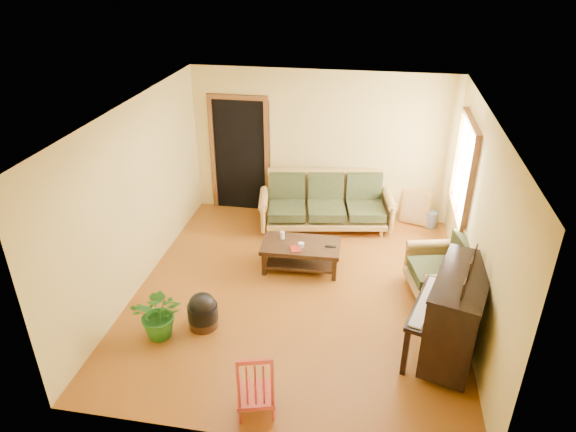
% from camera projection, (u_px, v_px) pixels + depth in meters
% --- Properties ---
extents(floor, '(5.00, 5.00, 0.00)m').
position_uv_depth(floor, '(297.00, 292.00, 7.27)').
color(floor, '#64320D').
rests_on(floor, ground).
extents(doorway, '(1.08, 0.16, 2.05)m').
position_uv_depth(doorway, '(240.00, 156.00, 9.19)').
color(doorway, black).
rests_on(doorway, floor).
extents(window, '(0.12, 1.36, 1.46)m').
position_uv_depth(window, '(464.00, 170.00, 7.37)').
color(window, white).
rests_on(window, right_wall).
extents(sofa, '(2.35, 1.30, 0.95)m').
position_uv_depth(sofa, '(326.00, 203.00, 8.74)').
color(sofa, '#A47D3C').
rests_on(sofa, floor).
extents(coffee_table, '(1.19, 0.68, 0.42)m').
position_uv_depth(coffee_table, '(301.00, 256.00, 7.73)').
color(coffee_table, black).
rests_on(coffee_table, floor).
extents(armchair, '(1.06, 1.10, 0.92)m').
position_uv_depth(armchair, '(439.00, 266.00, 7.04)').
color(armchair, '#A47D3C').
rests_on(armchair, floor).
extents(piano, '(1.09, 1.45, 1.14)m').
position_uv_depth(piano, '(457.00, 317.00, 5.89)').
color(piano, black).
rests_on(piano, floor).
extents(footstool, '(0.51, 0.51, 0.37)m').
position_uv_depth(footstool, '(203.00, 314.00, 6.54)').
color(footstool, black).
rests_on(footstool, floor).
extents(red_chair, '(0.49, 0.51, 0.83)m').
position_uv_depth(red_chair, '(255.00, 379.00, 5.24)').
color(red_chair, maroon).
rests_on(red_chair, floor).
extents(leaning_frame, '(0.50, 0.25, 0.66)m').
position_uv_depth(leaning_frame, '(416.00, 207.00, 8.93)').
color(leaning_frame, gold).
rests_on(leaning_frame, floor).
extents(ceramic_crock, '(0.27, 0.27, 0.28)m').
position_uv_depth(ceramic_crock, '(431.00, 219.00, 8.94)').
color(ceramic_crock, '#2E418A').
rests_on(ceramic_crock, floor).
extents(potted_plant, '(0.70, 0.63, 0.69)m').
position_uv_depth(potted_plant, '(160.00, 313.00, 6.31)').
color(potted_plant, '#22601B').
rests_on(potted_plant, floor).
extents(book, '(0.21, 0.24, 0.02)m').
position_uv_depth(book, '(290.00, 249.00, 7.47)').
color(book, maroon).
rests_on(book, coffee_table).
extents(candle, '(0.09, 0.09, 0.12)m').
position_uv_depth(candle, '(282.00, 235.00, 7.74)').
color(candle, silver).
rests_on(candle, coffee_table).
extents(glass_jar, '(0.10, 0.10, 0.06)m').
position_uv_depth(glass_jar, '(301.00, 245.00, 7.55)').
color(glass_jar, white).
rests_on(glass_jar, coffee_table).
extents(remote, '(0.16, 0.05, 0.02)m').
position_uv_depth(remote, '(331.00, 246.00, 7.55)').
color(remote, black).
rests_on(remote, coffee_table).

